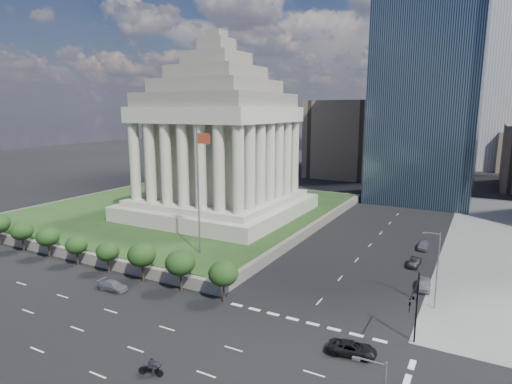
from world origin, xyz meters
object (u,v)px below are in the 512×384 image
Objects in this scene: war_memorial at (218,125)px; street_lamp_north at (436,266)px; suv_grey at (113,286)px; flagpole at (199,185)px; traffic_signal_ne at (415,303)px; motorcycle_trail at (151,366)px; pickup_truck at (352,348)px; parked_sedan_far at (423,245)px; parked_sedan_near at (424,284)px; parked_sedan_mid at (415,262)px.

street_lamp_north is at bearing -25.92° from war_memorial.
street_lamp_north is at bearing -70.54° from suv_grey.
flagpole is at bearing -19.90° from suv_grey.
suv_grey is at bearing -159.05° from street_lamp_north.
traffic_signal_ne reaches higher than motorcycle_trail.
pickup_truck is at bearing -25.82° from flagpole.
traffic_signal_ne is 1.74× the size of suv_grey.
pickup_truck is at bearing -94.55° from parked_sedan_far.
parked_sedan_near reaches higher than pickup_truck.
traffic_signal_ne is 1.81× the size of parked_sedan_near.
street_lamp_north is 2.23× the size of parked_sedan_far.
flagpole is 7.85× the size of motorcycle_trail.
pickup_truck is at bearing -42.70° from war_memorial.
motorcycle_trail reaches higher than parked_sedan_mid.
flagpole is at bearing -142.61° from parked_sedan_far.
motorcycle_trail is (-15.74, -12.56, 0.26)m from pickup_truck.
pickup_truck is (-6.05, -15.08, -4.98)m from street_lamp_north.
street_lamp_north reaches higher than parked_sedan_far.
suv_grey is at bearing -79.03° from war_memorial.
traffic_signal_ne is 36.10m from parked_sedan_far.
traffic_signal_ne is 26.93m from motorcycle_trail.
motorcycle_trail is (-19.97, -33.32, 0.20)m from parked_sedan_near.
traffic_signal_ne is 39.55m from suv_grey.
parked_sedan_near is at bearing -84.41° from parked_sedan_far.
parked_sedan_mid is (35.58, 29.77, 0.02)m from suv_grey.
parked_sedan_mid is at bearing -13.32° from pickup_truck.
parked_sedan_near is (33.33, 6.68, -12.36)m from flagpole.
street_lamp_north reaches higher than suv_grey.
motorcycle_trail is (-21.80, -27.64, -4.71)m from street_lamp_north.
suv_grey is 1.02× the size of parked_sedan_far.
flagpole is 4.06× the size of pickup_truck.
traffic_signal_ne is 3.14× the size of motorcycle_trail.
parked_sedan_far is at bearing -12.48° from pickup_truck.
parked_sedan_near is at bearing 43.77° from motorcycle_trail.
pickup_truck is 1.12× the size of parked_sedan_near.
motorcycle_trail is at bearing -110.61° from parked_sedan_far.
parked_sedan_mid is (-4.33, 14.49, -4.97)m from street_lamp_north.
traffic_signal_ne reaches higher than parked_sedan_near.
war_memorial is 9.35× the size of parked_sedan_mid.
war_memorial is 8.50× the size of suv_grey.
flagpole reaches higher than parked_sedan_far.
parked_sedan_far reaches higher than parked_sedan_mid.
pickup_truck is at bearing -91.14° from parked_sedan_mid.
war_memorial reaches higher than parked_sedan_near.
pickup_truck is 33.86m from suv_grey.
traffic_signal_ne reaches higher than parked_sedan_far.
parked_sedan_mid is (-2.50, 8.81, -0.07)m from parked_sedan_near.
parked_sedan_near is (45.50, -17.32, -20.65)m from war_memorial.
war_memorial is at bearing 37.33° from pickup_truck.
flagpole reaches higher than parked_sedan_near.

